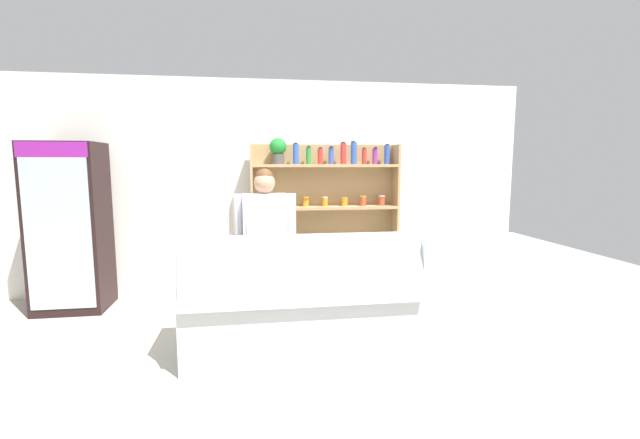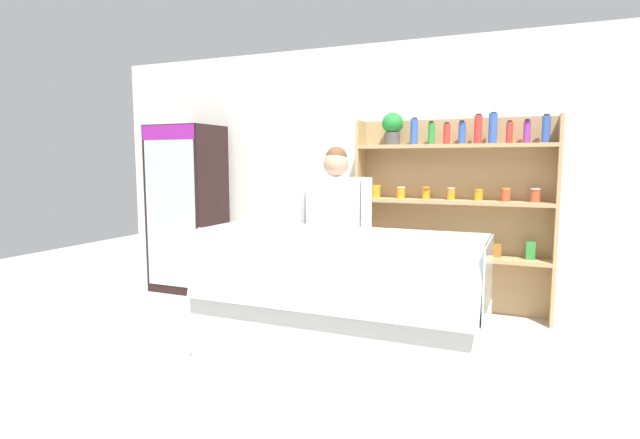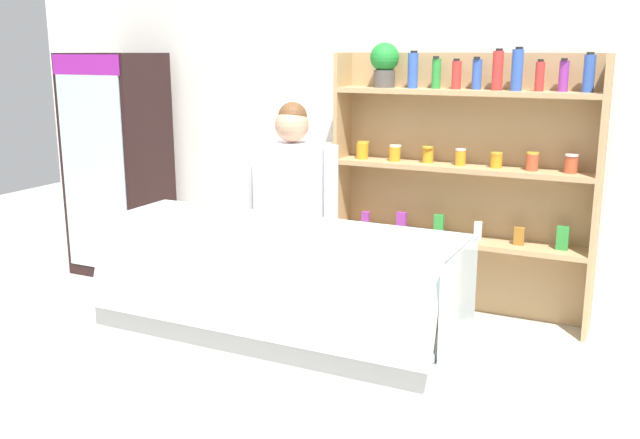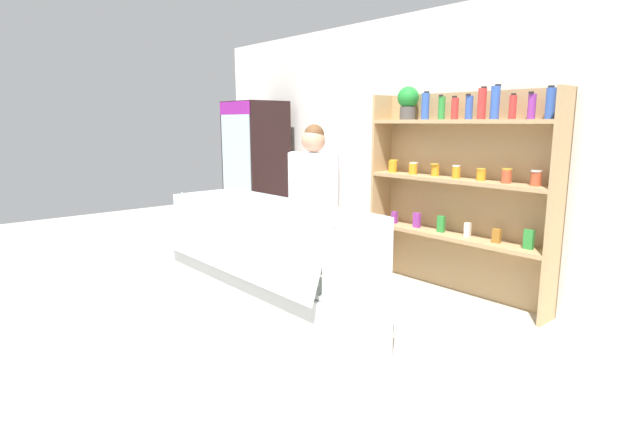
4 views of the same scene
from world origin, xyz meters
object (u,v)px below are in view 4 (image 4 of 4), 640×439
at_px(drinks_fridge, 256,174).
at_px(shop_clerk, 313,198).
at_px(deli_display_case, 269,289).
at_px(shelving_unit, 457,180).

height_order(drinks_fridge, shop_clerk, drinks_fridge).
height_order(deli_display_case, shop_clerk, shop_clerk).
relative_size(shelving_unit, deli_display_case, 0.99).
distance_m(shelving_unit, shop_clerk, 1.35).
xyz_separation_m(deli_display_case, shop_clerk, (-0.28, 0.70, 0.63)).
relative_size(drinks_fridge, shop_clerk, 1.18).
relative_size(drinks_fridge, shelving_unit, 0.96).
height_order(shelving_unit, deli_display_case, shelving_unit).
distance_m(drinks_fridge, deli_display_case, 2.94).
distance_m(drinks_fridge, shelving_unit, 2.93).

